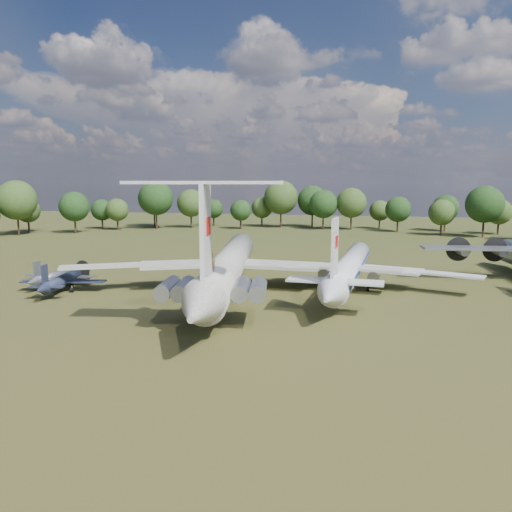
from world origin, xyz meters
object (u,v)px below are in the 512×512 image
(person_on_il62, at_px, (212,262))
(il62_airliner, at_px, (229,272))
(small_prop_northwest, at_px, (58,278))
(small_prop_west, at_px, (62,284))
(tu104_jet, at_px, (349,272))

(person_on_il62, bearing_deg, il62_airliner, -94.11)
(small_prop_northwest, relative_size, person_on_il62, 7.17)
(small_prop_northwest, distance_m, person_on_il62, 30.79)
(il62_airliner, xyz_separation_m, person_on_il62, (2.90, -15.00, 3.67))
(small_prop_northwest, xyz_separation_m, person_on_il62, (26.80, -14.16, 5.41))
(il62_airliner, relative_size, small_prop_west, 3.81)
(il62_airliner, xyz_separation_m, small_prop_west, (-20.78, -4.55, -1.66))
(small_prop_northwest, bearing_deg, il62_airliner, 1.21)
(small_prop_west, bearing_deg, small_prop_northwest, 117.53)
(small_prop_west, bearing_deg, person_on_il62, -36.29)
(tu104_jet, relative_size, small_prop_northwest, 3.22)
(small_prop_west, relative_size, person_on_il62, 7.75)
(tu104_jet, relative_size, small_prop_west, 2.98)
(small_prop_west, bearing_deg, tu104_jet, 4.53)
(tu104_jet, height_order, small_prop_northwest, tu104_jet)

